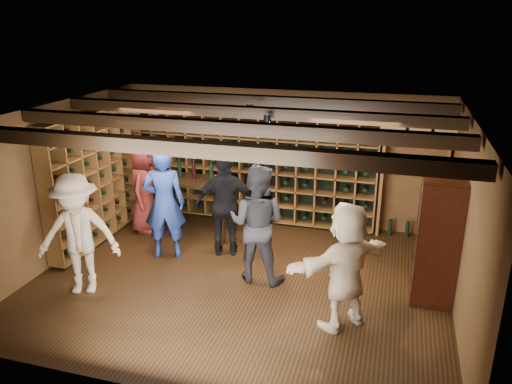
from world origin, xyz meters
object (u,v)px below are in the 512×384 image
(guest_red_floral, at_px, (145,188))
(tasting_table, at_px, (196,187))
(display_cabinet, at_px, (437,244))
(man_grey_suit, at_px, (257,223))
(man_blue_shirt, at_px, (164,203))
(guest_beige, at_px, (346,266))
(guest_woman_black, at_px, (226,205))
(guest_khaki, at_px, (78,235))

(guest_red_floral, distance_m, tasting_table, 0.95)
(display_cabinet, distance_m, man_grey_suit, 2.48)
(display_cabinet, relative_size, man_blue_shirt, 0.95)
(display_cabinet, bearing_deg, man_blue_shirt, 176.42)
(man_blue_shirt, relative_size, guest_red_floral, 1.12)
(man_grey_suit, distance_m, tasting_table, 2.00)
(tasting_table, bearing_deg, display_cabinet, -14.56)
(display_cabinet, distance_m, guest_beige, 1.43)
(man_blue_shirt, bearing_deg, guest_red_floral, -64.70)
(display_cabinet, xyz_separation_m, tasting_table, (-3.99, 1.25, 0.03))
(man_grey_suit, bearing_deg, tasting_table, -37.95)
(guest_beige, bearing_deg, guest_red_floral, -73.83)
(man_grey_suit, relative_size, guest_woman_black, 1.04)
(man_grey_suit, xyz_separation_m, guest_woman_black, (-0.71, 0.66, -0.04))
(man_grey_suit, distance_m, guest_beige, 1.63)
(guest_woman_black, bearing_deg, guest_beige, 126.60)
(man_blue_shirt, xyz_separation_m, guest_khaki, (-0.65, -1.37, -0.04))
(tasting_table, bearing_deg, man_grey_suit, -38.27)
(display_cabinet, xyz_separation_m, guest_beige, (-1.10, -0.92, -0.03))
(guest_beige, xyz_separation_m, tasting_table, (-2.89, 2.17, 0.05))
(guest_khaki, bearing_deg, guest_red_floral, 74.93)
(display_cabinet, xyz_separation_m, guest_woman_black, (-3.20, 0.59, -0.00))
(man_grey_suit, bearing_deg, guest_khaki, 27.56)
(man_blue_shirt, xyz_separation_m, man_grey_suit, (1.64, -0.33, -0.03))
(man_blue_shirt, height_order, man_grey_suit, man_blue_shirt)
(man_grey_suit, relative_size, tasting_table, 1.29)
(guest_red_floral, relative_size, tasting_table, 1.19)
(display_cabinet, relative_size, tasting_table, 1.27)
(guest_woman_black, height_order, guest_khaki, guest_khaki)
(man_grey_suit, xyz_separation_m, guest_beige, (1.38, -0.85, -0.06))
(tasting_table, bearing_deg, guest_red_floral, -169.08)
(man_blue_shirt, bearing_deg, man_grey_suit, 150.46)
(guest_red_floral, bearing_deg, guest_beige, -122.76)
(guest_woman_black, bearing_deg, display_cabinet, 151.94)
(guest_woman_black, xyz_separation_m, guest_khaki, (-1.57, -1.70, 0.02))
(guest_woman_black, height_order, tasting_table, guest_woman_black)
(display_cabinet, relative_size, man_grey_suit, 0.98)
(guest_red_floral, bearing_deg, man_blue_shirt, -141.26)
(guest_khaki, relative_size, tasting_table, 1.27)
(man_blue_shirt, distance_m, man_grey_suit, 1.67)
(man_blue_shirt, xyz_separation_m, guest_woman_black, (0.93, 0.33, -0.06))
(tasting_table, bearing_deg, guest_beige, -34.08)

